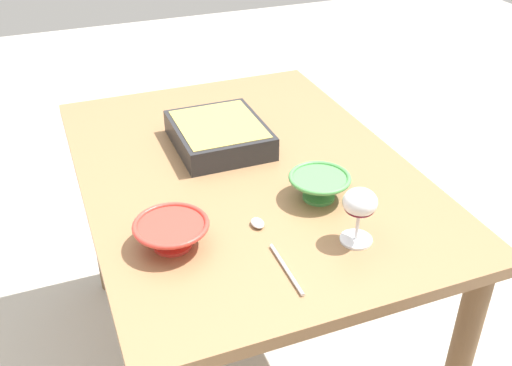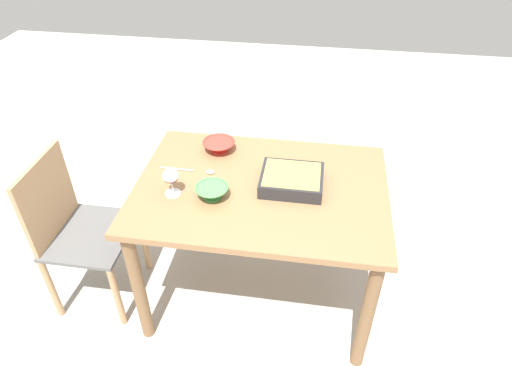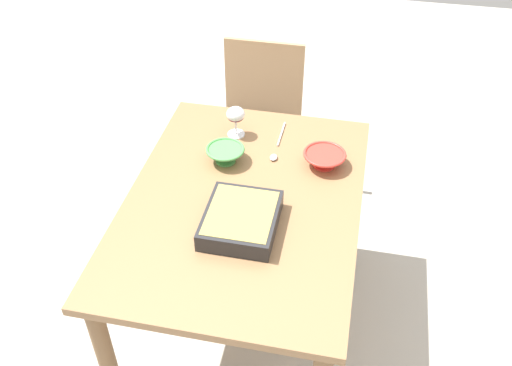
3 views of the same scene
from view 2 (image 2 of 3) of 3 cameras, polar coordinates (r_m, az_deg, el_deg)
The scene contains 8 objects.
ground_plane at distance 2.75m, azimuth 0.53°, elevation -13.30°, with size 8.00×8.00×0.00m, color #B2ADA3.
dining_table at distance 2.28m, azimuth 0.62°, elevation -2.69°, with size 1.23×0.88×0.78m.
chair at distance 2.58m, azimuth -21.88°, elevation -5.11°, with size 0.41×0.45×0.89m.
wine_glass at distance 2.13m, azimuth -10.69°, elevation 0.67°, with size 0.08×0.08×0.14m.
casserole_dish at distance 2.19m, azimuth 4.53°, elevation 0.47°, with size 0.30×0.26×0.07m.
mixing_bowl at distance 2.12m, azimuth -5.59°, elevation -1.03°, with size 0.16×0.16×0.07m.
small_bowl at distance 2.45m, azimuth -4.71°, elevation 4.78°, with size 0.17×0.17×0.06m.
serving_spoon at distance 2.31m, azimuth -7.39°, elevation 1.54°, with size 0.28×0.03×0.01m.
Camera 2 is at (0.24, -1.73, 2.13)m, focal length 31.68 mm.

